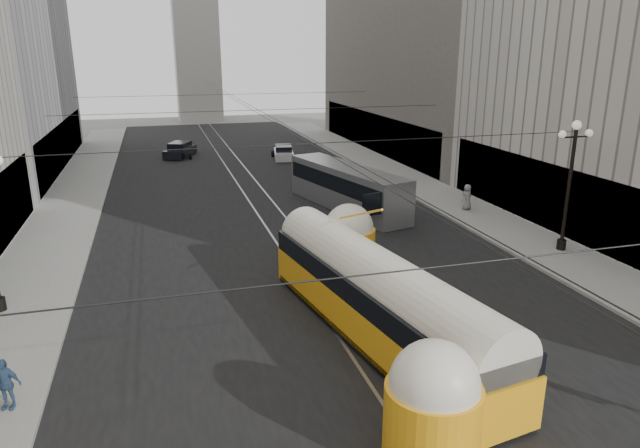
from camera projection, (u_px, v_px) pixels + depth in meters
road at (259, 199)px, 38.45m from camera, size 20.00×85.00×0.02m
sidewalk_left at (75, 198)px, 38.48m from camera, size 4.00×72.00×0.15m
sidewalk_right at (402, 177)px, 44.81m from camera, size 4.00×72.00×0.15m
rail_left at (248, 200)px, 38.25m from camera, size 0.12×85.00×0.04m
rail_right at (270, 199)px, 38.65m from camera, size 0.12×85.00×0.04m
distant_tower at (194, 9)px, 77.73m from camera, size 6.00×6.00×31.36m
lamppost_right_mid at (570, 179)px, 27.35m from camera, size 1.86×0.44×6.37m
catenary at (261, 113)px, 35.83m from camera, size 25.00×72.00×0.23m
streetcar at (378, 297)px, 19.46m from camera, size 4.41×14.75×3.25m
city_bus at (347, 186)px, 35.79m from camera, size 4.80×11.04×2.71m
sedan_white_far at (284, 153)px, 52.54m from camera, size 2.31×4.24×1.27m
sedan_dark_far at (180, 150)px, 53.59m from camera, size 3.34×4.78×1.40m
pedestrian_sidewalk_right at (467, 197)px, 35.23m from camera, size 0.90×0.73×1.60m
pedestrian_sidewalk_left at (5, 384)px, 15.62m from camera, size 0.98×0.73×1.50m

